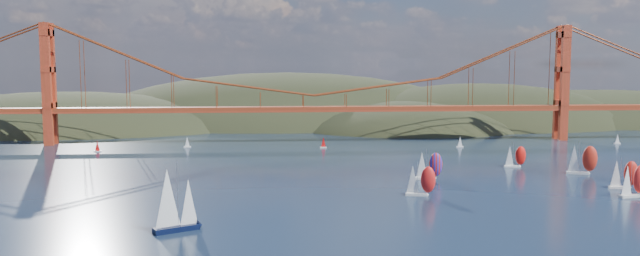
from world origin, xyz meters
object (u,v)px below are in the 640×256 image
object	(u,v)px
racer_rwb	(428,165)
racer_3	(582,159)
racer_2	(623,174)
sloop_navy	(174,201)
racer_1	(633,180)
racer_5	(515,156)
racer_0	(420,180)

from	to	relation	value
racer_rwb	racer_3	bearing A→B (deg)	12.82
racer_2	racer_rwb	distance (m)	56.80
sloop_navy	racer_1	bearing A→B (deg)	-16.41
racer_5	racer_rwb	world-z (taller)	racer_rwb
racer_1	racer_rwb	bearing A→B (deg)	135.85
racer_1	racer_0	bearing A→B (deg)	161.46
racer_0	racer_1	distance (m)	58.54
racer_1	racer_5	xyz separation A→B (m)	(-12.86, 51.53, -0.72)
racer_0	racer_1	bearing A→B (deg)	8.93
racer_1	racer_5	size ratio (longest dim) A/B	1.18
racer_1	racer_3	size ratio (longest dim) A/B	0.92
racer_0	racer_2	distance (m)	62.33
racer_0	racer_rwb	distance (m)	25.90
racer_rwb	sloop_navy	bearing A→B (deg)	-134.06
racer_3	racer_rwb	world-z (taller)	racer_3
sloop_navy	racer_5	size ratio (longest dim) A/B	1.83
racer_0	racer_5	xyz separation A→B (m)	(45.31, 45.02, -0.46)
racer_2	racer_3	size ratio (longest dim) A/B	0.86
sloop_navy	racer_5	distance (m)	132.77
racer_1	racer_2	size ratio (longest dim) A/B	1.07
racer_rwb	racer_2	bearing A→B (deg)	-12.41
racer_2	racer_1	bearing A→B (deg)	-100.51
sloop_navy	racer_2	bearing A→B (deg)	-11.76
racer_0	racer_rwb	xyz separation A→B (m)	(8.69, 24.40, 0.13)
racer_0	racer_1	world-z (taller)	racer_1
racer_5	racer_2	bearing A→B (deg)	-60.43
racer_3	racer_0	bearing A→B (deg)	-134.69
racer_0	racer_rwb	world-z (taller)	racer_rwb
racer_2	racer_5	bearing A→B (deg)	121.05
racer_0	racer_2	size ratio (longest dim) A/B	1.01
sloop_navy	racer_0	xyz separation A→B (m)	(62.55, 32.33, -2.39)
racer_1	racer_5	world-z (taller)	racer_1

